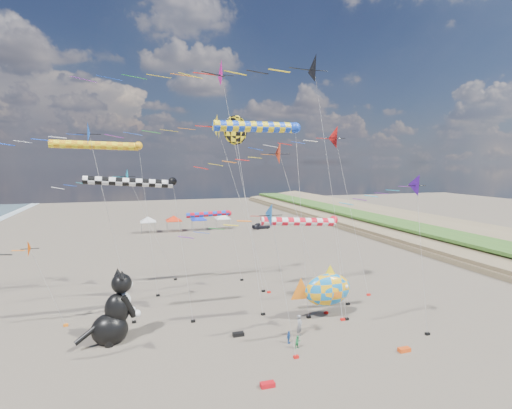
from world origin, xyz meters
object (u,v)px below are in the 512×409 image
Objects in this scene: person_adult at (299,325)px; child_green at (298,342)px; parked_car at (261,226)px; cat_inflatable at (113,307)px; fish_inflatable at (327,290)px; child_blue at (289,337)px.

person_adult reaches higher than child_green.
person_adult is 52.04m from parked_car.
cat_inflatable is 3.26× the size of person_adult.
parked_car is (14.35, 52.27, 0.15)m from child_green.
fish_inflatable reaches higher than child_green.
fish_inflatable is at bearing -2.45° from person_adult.
cat_inflatable is 5.82× the size of child_blue.
child_green is 0.26× the size of parked_car.
cat_inflatable is 54.48m from parked_car.
fish_inflatable is at bearing 161.13° from parked_car.
fish_inflatable is 3.39× the size of person_adult.
child_blue is (-0.33, 1.00, -0.01)m from child_green.
parked_car is at bearing 78.72° from fish_inflatable.
cat_inflatable reaches higher than person_adult.
cat_inflatable is 5.67× the size of child_green.
child_blue is at bearing 156.44° from parked_car.
child_blue is 0.25× the size of parked_car.
cat_inflatable reaches higher than child_green.
cat_inflatable is at bearing 178.08° from fish_inflatable.
parked_car is at bearing 32.12° from child_blue.
parked_car is at bearing 37.43° from person_adult.
child_green is at bearing -43.45° from cat_inflatable.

